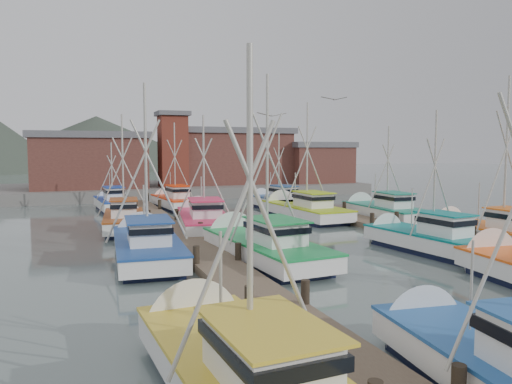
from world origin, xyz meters
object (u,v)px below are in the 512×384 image
object	(u,v)px
boat_4	(260,246)
boat_8	(203,219)
lookout_tower	(173,149)
boat_0	(495,366)
boat_12	(173,201)

from	to	relation	value
boat_4	boat_8	bearing A→B (deg)	86.87
lookout_tower	boat_0	world-z (taller)	lookout_tower
boat_4	boat_12	xyz separation A→B (m)	(0.14, 22.67, -0.00)
boat_4	boat_8	world-z (taller)	boat_4
boat_0	boat_12	bearing A→B (deg)	96.13
boat_0	boat_12	size ratio (longest dim) A/B	1.05
boat_0	boat_8	xyz separation A→B (m)	(-0.22, 25.08, -0.00)
boat_4	lookout_tower	bearing A→B (deg)	81.23
lookout_tower	boat_4	bearing A→B (deg)	-93.98
boat_0	boat_8	bearing A→B (deg)	96.96
lookout_tower	boat_8	size ratio (longest dim) A/B	0.83
boat_4	boat_12	size ratio (longest dim) A/B	1.19
boat_0	boat_4	xyz separation A→B (m)	(0.08, 14.90, 0.00)
lookout_tower	boat_4	world-z (taller)	lookout_tower
boat_4	boat_12	world-z (taller)	boat_4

